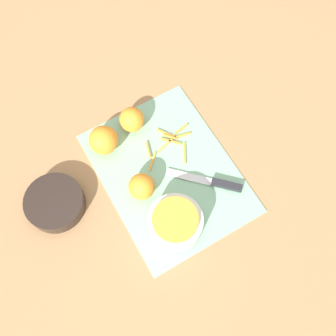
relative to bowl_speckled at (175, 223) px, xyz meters
name	(u,v)px	position (x,y,z in m)	size (l,w,h in m)	color
ground_plane	(168,173)	(0.15, -0.06, -0.05)	(4.00, 4.00, 0.00)	#9E754C
cutting_board	(168,172)	(0.15, -0.06, -0.04)	(0.47, 0.36, 0.01)	#84B793
bowl_speckled	(175,223)	(0.00, 0.00, 0.00)	(0.15, 0.15, 0.08)	silver
bowl_dark	(55,203)	(0.22, 0.25, -0.02)	(0.16, 0.16, 0.05)	black
knife	(218,183)	(0.05, -0.17, -0.03)	(0.17, 0.17, 0.02)	#232328
orange_left	(103,140)	(0.31, 0.05, 0.00)	(0.08, 0.08, 0.08)	orange
orange_right	(132,120)	(0.33, -0.05, 0.00)	(0.07, 0.07, 0.07)	orange
orange_back	(142,186)	(0.13, 0.03, 0.00)	(0.07, 0.07, 0.07)	orange
peel_pile	(169,143)	(0.22, -0.11, -0.04)	(0.14, 0.18, 0.01)	orange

